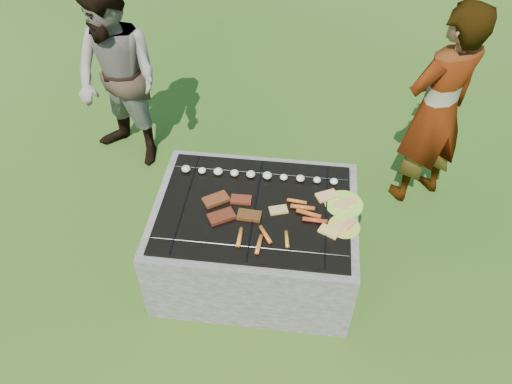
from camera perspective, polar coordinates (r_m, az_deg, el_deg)
lawn at (r=3.63m, az=-0.10°, el=-8.37°), size 60.00×60.00×0.00m
fire_pit at (r=3.41m, az=-0.10°, el=-5.55°), size 1.30×1.00×0.62m
mushrooms at (r=3.35m, az=-0.26°, el=2.02°), size 1.06×0.06×0.04m
pork_slabs at (r=3.15m, az=-3.05°, el=-1.86°), size 0.40×0.30×0.02m
sausages at (r=3.06m, az=3.60°, el=-3.57°), size 0.53×0.47×0.03m
bread_on_grate at (r=3.16m, az=6.74°, el=-2.08°), size 0.45×0.42×0.02m
plate_far at (r=3.23m, az=10.02°, el=-1.40°), size 0.25×0.25×0.03m
plate_near at (r=3.10m, az=10.04°, el=-3.94°), size 0.25×0.25×0.03m
cook at (r=3.82m, az=19.97°, el=8.74°), size 0.71×0.64×1.62m
bystander at (r=4.14m, az=-15.45°, el=12.19°), size 0.93×0.86×1.54m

